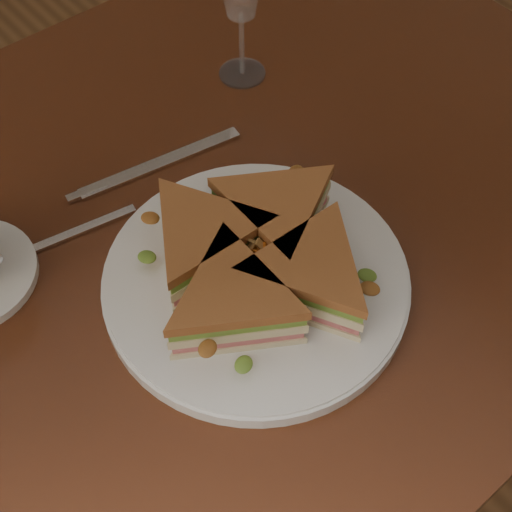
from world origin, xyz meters
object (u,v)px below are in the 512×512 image
object	(u,v)px
table	(179,285)
sandwich_wedges	(256,259)
spoon	(13,257)
plate	(256,281)
knife	(150,168)

from	to	relation	value
table	sandwich_wedges	xyz separation A→B (m)	(0.03, -0.11, 0.14)
table	spoon	world-z (taller)	spoon
plate	knife	size ratio (longest dim) A/B	1.43
table	sandwich_wedges	distance (m)	0.18
table	plate	bearing A→B (deg)	-76.26
plate	sandwich_wedges	xyz separation A→B (m)	(0.00, 0.00, 0.04)
knife	sandwich_wedges	bearing A→B (deg)	-83.18
sandwich_wedges	spoon	bearing A→B (deg)	132.82
table	plate	distance (m)	0.16
plate	knife	distance (m)	0.20
plate	spoon	distance (m)	0.25
plate	sandwich_wedges	world-z (taller)	sandwich_wedges
knife	plate	bearing A→B (deg)	-83.18
plate	spoon	xyz separation A→B (m)	(-0.17, 0.19, -0.00)
table	spoon	size ratio (longest dim) A/B	6.58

